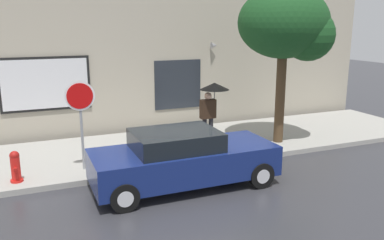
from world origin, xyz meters
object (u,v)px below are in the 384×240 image
(parked_car, at_px, (183,159))
(fire_hydrant, at_px, (16,167))
(street_tree, at_px, (289,26))
(pedestrian_with_umbrella, at_px, (212,97))
(stop_sign, at_px, (80,108))

(parked_car, distance_m, fire_hydrant, 4.05)
(fire_hydrant, bearing_deg, street_tree, 2.80)
(pedestrian_with_umbrella, relative_size, street_tree, 0.40)
(parked_car, relative_size, street_tree, 0.92)
(parked_car, distance_m, stop_sign, 2.96)
(parked_car, bearing_deg, stop_sign, 140.28)
(pedestrian_with_umbrella, distance_m, street_tree, 3.18)
(fire_hydrant, xyz_separation_m, stop_sign, (1.65, 0.27, 1.27))
(parked_car, relative_size, stop_sign, 1.91)
(parked_car, bearing_deg, pedestrian_with_umbrella, 52.37)
(parked_car, height_order, pedestrian_with_umbrella, pedestrian_with_umbrella)
(fire_hydrant, xyz_separation_m, pedestrian_with_umbrella, (5.77, 1.10, 1.15))
(pedestrian_with_umbrella, relative_size, stop_sign, 0.83)
(stop_sign, bearing_deg, fire_hydrant, -170.81)
(parked_car, relative_size, fire_hydrant, 5.74)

